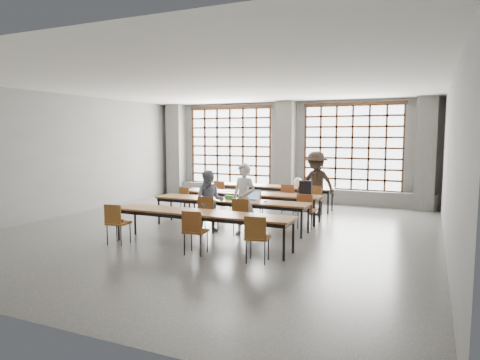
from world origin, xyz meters
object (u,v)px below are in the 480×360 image
(chair_mid_left, at_px, (187,199))
(phone, at_px, (235,200))
(student_male, at_px, (244,199))
(desk_row_d, at_px, (201,215))
(red_pouch, at_px, (118,221))
(chair_near_mid, at_px, (194,228))
(mouse, at_px, (265,201))
(backpack, at_px, (306,188))
(laptop_back, at_px, (312,185))
(desk_row_c, at_px, (230,202))
(chair_front_right, at_px, (242,213))
(student_back, at_px, (316,183))
(chair_mid_centre, at_px, (254,204))
(chair_near_left, at_px, (116,220))
(chair_back_mid, at_px, (288,196))
(student_female, at_px, (210,201))
(desk_row_b, at_px, (249,195))
(chair_near_right, at_px, (257,234))
(plastic_bag, at_px, (298,182))
(green_box, at_px, (229,197))
(desk_row_a, at_px, (270,188))
(chair_mid_right, at_px, (306,207))
(laptop_front, at_px, (252,198))
(chair_back_right, at_px, (315,197))
(chair_back_left, at_px, (221,192))
(chair_front_left, at_px, (208,210))

(chair_mid_left, relative_size, phone, 6.77)
(phone, bearing_deg, student_male, -43.60)
(desk_row_d, height_order, chair_mid_left, chair_mid_left)
(student_male, relative_size, red_pouch, 8.36)
(chair_near_mid, bearing_deg, mouse, 76.99)
(red_pouch, bearing_deg, chair_mid_left, 93.17)
(backpack, bearing_deg, laptop_back, 92.35)
(desk_row_c, bearing_deg, chair_front_right, -46.06)
(student_back, relative_size, red_pouch, 9.26)
(chair_mid_centre, bearing_deg, chair_front_right, -79.52)
(chair_near_left, xyz_separation_m, phone, (1.69, 2.33, 0.20))
(chair_back_mid, xyz_separation_m, chair_mid_centre, (-0.34, -1.82, 0.00))
(chair_mid_left, bearing_deg, chair_back_mid, 37.32)
(chair_back_mid, bearing_deg, mouse, -84.39)
(student_back, bearing_deg, chair_back_mid, -157.00)
(chair_back_mid, bearing_deg, chair_mid_left, -142.68)
(chair_near_mid, xyz_separation_m, student_back, (1.10, 5.13, 0.39))
(student_female, bearing_deg, desk_row_b, 63.52)
(chair_near_left, distance_m, mouse, 3.45)
(chair_near_right, height_order, student_back, student_back)
(mouse, bearing_deg, plastic_bag, 92.83)
(desk_row_b, distance_m, chair_front_right, 2.12)
(chair_mid_centre, relative_size, chair_near_left, 1.00)
(student_male, bearing_deg, green_box, 149.09)
(desk_row_a, distance_m, chair_front_right, 3.90)
(chair_mid_right, xyz_separation_m, laptop_front, (-1.18, -0.64, 0.25))
(chair_back_right, bearing_deg, student_male, -106.25)
(red_pouch, bearing_deg, desk_row_d, 17.93)
(chair_front_right, xyz_separation_m, mouse, (0.34, 0.61, 0.21))
(chair_back_left, distance_m, laptop_front, 3.23)
(desk_row_b, bearing_deg, student_male, -70.50)
(chair_back_mid, distance_m, laptop_back, 0.94)
(chair_back_left, bearing_deg, desk_row_a, 23.97)
(student_female, height_order, backpack, student_female)
(chair_mid_centre, relative_size, chair_near_right, 1.00)
(student_back, bearing_deg, desk_row_a, 176.41)
(chair_front_left, bearing_deg, mouse, 26.13)
(chair_mid_centre, relative_size, chair_mid_right, 1.00)
(desk_row_b, bearing_deg, chair_near_mid, -83.14)
(student_male, height_order, laptop_back, student_male)
(chair_back_mid, xyz_separation_m, phone, (-0.52, -2.67, 0.20))
(chair_front_right, height_order, chair_near_right, same)
(desk_row_c, height_order, laptop_front, laptop_front)
(chair_mid_right, xyz_separation_m, student_back, (-0.25, 1.95, 0.39))
(desk_row_a, bearing_deg, phone, -84.94)
(chair_mid_centre, relative_size, phone, 6.77)
(chair_back_right, relative_size, chair_mid_left, 1.00)
(chair_near_left, height_order, green_box, chair_near_left)
(chair_near_left, height_order, student_female, student_female)
(laptop_back, bearing_deg, student_female, -111.73)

